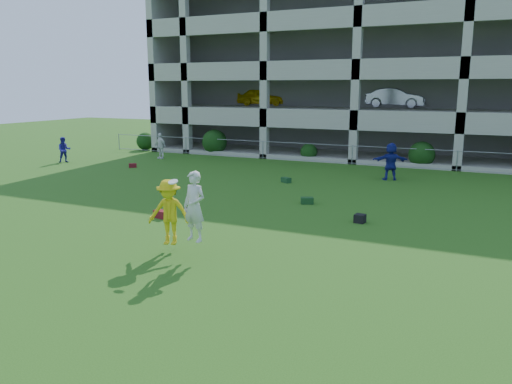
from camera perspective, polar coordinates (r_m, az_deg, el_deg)
The scene contains 14 objects.
ground at distance 14.07m, azimuth -8.53°, elevation -7.57°, with size 100.00×100.00×0.00m, color #235114.
bystander_a at distance 33.67m, azimuth -21.08°, elevation 4.52°, with size 0.78×0.61×1.60m, color #2A2199.
bystander_b at distance 33.82m, azimuth -10.88°, elevation 5.21°, with size 1.00×0.42×1.70m, color white.
bystander_d at distance 26.34m, azimuth 15.14°, elevation 3.40°, with size 1.78×0.57×1.92m, color navy.
bag_red_a at distance 18.44m, azimuth -10.78°, elevation -2.50°, with size 0.55×0.30×0.28m, color #550E17.
bag_black_b at distance 18.84m, azimuth -7.69°, elevation -2.19°, with size 0.40×0.25×0.22m, color black.
bag_green_c at distance 20.43m, azimuth 5.86°, elevation -0.98°, with size 0.50×0.35×0.26m, color #153B1A.
crate_d at distance 17.87m, azimuth 11.79°, elevation -2.98°, with size 0.35×0.35×0.30m, color black.
bag_red_f at distance 30.42m, azimuth -13.91°, elevation 2.96°, with size 0.45×0.28×0.24m, color #510D1C.
bag_green_g at distance 24.89m, azimuth 3.45°, elevation 1.38°, with size 0.50×0.30×0.25m, color #153B17.
frisbee_contest at distance 14.17m, azimuth -9.13°, elevation -2.12°, with size 2.06×1.03×2.23m.
parking_garage at distance 39.46m, azimuth 14.39°, elevation 13.49°, with size 30.00×14.00×12.00m.
fence at distance 31.20m, azimuth 10.93°, elevation 4.22°, with size 36.06×0.06×1.20m.
shrub_row at distance 31.03m, azimuth 19.60°, elevation 5.38°, with size 34.38×2.52×3.50m.
Camera 1 is at (7.38, -11.04, 4.65)m, focal length 35.00 mm.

